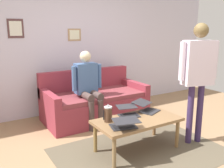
# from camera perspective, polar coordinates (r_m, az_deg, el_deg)

# --- Properties ---
(ground_plane) EXTENTS (7.68, 7.68, 0.00)m
(ground_plane) POSITION_cam_1_polar(r_m,az_deg,el_deg) (3.49, 7.02, -15.30)
(ground_plane) COLOR #997755
(area_rug) EXTENTS (2.21, 1.55, 0.01)m
(area_rug) POSITION_cam_1_polar(r_m,az_deg,el_deg) (3.46, 6.83, -15.50)
(area_rug) COLOR brown
(area_rug) RESTS_ON ground_plane
(back_wall) EXTENTS (7.04, 0.11, 2.70)m
(back_wall) POSITION_cam_1_polar(r_m,az_deg,el_deg) (5.00, -8.61, 9.24)
(back_wall) COLOR silver
(back_wall) RESTS_ON ground_plane
(couch) EXTENTS (1.84, 0.93, 0.88)m
(couch) POSITION_cam_1_polar(r_m,az_deg,el_deg) (4.58, -4.19, -4.29)
(couch) COLOR maroon
(couch) RESTS_ON ground_plane
(coffee_table) EXTENTS (1.17, 0.61, 0.45)m
(coffee_table) POSITION_cam_1_polar(r_m,az_deg,el_deg) (3.37, 5.94, -8.91)
(coffee_table) COLOR olive
(coffee_table) RESTS_ON ground_plane
(laptop_left) EXTENTS (0.35, 0.37, 0.12)m
(laptop_left) POSITION_cam_1_polar(r_m,az_deg,el_deg) (3.47, 3.79, -6.62)
(laptop_left) COLOR #28282D
(laptop_left) RESTS_ON coffee_table
(laptop_center) EXTENTS (0.40, 0.43, 0.14)m
(laptop_center) POSITION_cam_1_polar(r_m,az_deg,el_deg) (3.67, 8.11, -5.59)
(laptop_center) COLOR #28282D
(laptop_center) RESTS_ON coffee_table
(laptop_right) EXTENTS (0.39, 0.41, 0.13)m
(laptop_right) POSITION_cam_1_polar(r_m,az_deg,el_deg) (3.04, 2.87, -9.37)
(laptop_right) COLOR #28282D
(laptop_right) RESTS_ON coffee_table
(french_press) EXTENTS (0.13, 0.11, 0.24)m
(french_press) POSITION_cam_1_polar(r_m,az_deg,el_deg) (3.21, -0.91, -7.03)
(french_press) COLOR #4C3323
(french_press) RESTS_ON coffee_table
(person_standing) EXTENTS (0.59, 0.30, 1.72)m
(person_standing) POSITION_cam_1_polar(r_m,az_deg,el_deg) (3.60, 19.48, 3.43)
(person_standing) COLOR #382851
(person_standing) RESTS_ON ground_plane
(person_seated) EXTENTS (0.55, 0.51, 1.28)m
(person_seated) POSITION_cam_1_polar(r_m,az_deg,el_deg) (4.17, -5.62, 0.06)
(person_seated) COLOR #4B3936
(person_seated) RESTS_ON ground_plane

